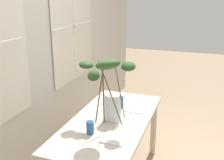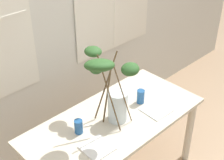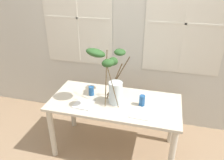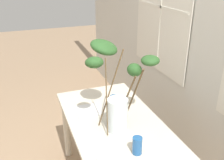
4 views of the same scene
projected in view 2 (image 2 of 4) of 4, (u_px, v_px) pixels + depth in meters
back_wall_with_windows at (48, 1)px, 2.74m from camera, size 5.98×0.14×3.02m
dining_table at (114, 129)px, 2.75m from camera, size 1.52×0.72×0.72m
vase_with_branches at (111, 88)px, 2.48m from camera, size 0.47×0.57×0.69m
drinking_glass_blue_left at (79, 127)px, 2.52m from camera, size 0.07×0.07×0.11m
drinking_glass_blue_right at (141, 96)px, 2.84m from camera, size 0.07×0.07×0.12m
plate_square_left at (97, 148)px, 2.40m from camera, size 0.22×0.22×0.01m
plate_square_right at (156, 110)px, 2.78m from camera, size 0.22×0.22×0.01m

